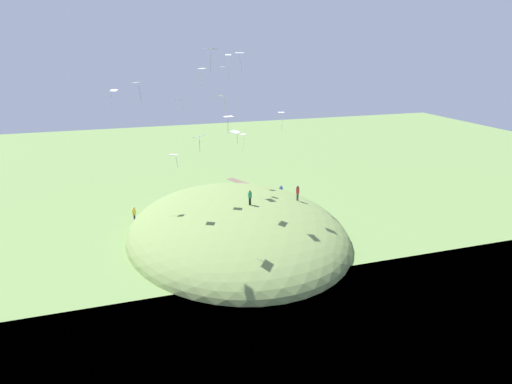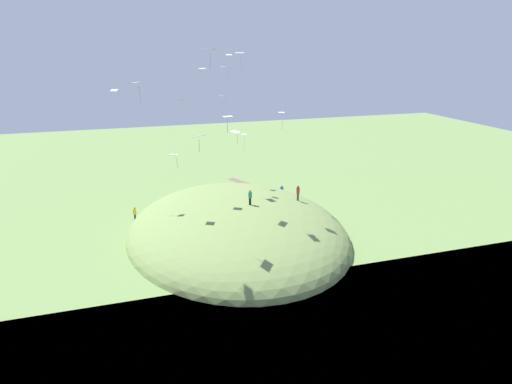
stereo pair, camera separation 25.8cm
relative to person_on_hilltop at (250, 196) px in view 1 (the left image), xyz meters
The scene contains 22 objects.
ground_plane 8.34m from the person_on_hilltop, 162.88° to the left, with size 160.00×160.00×0.00m, color #6D8D4B.
grass_hill 5.32m from the person_on_hilltop, 30.24° to the left, with size 28.92×23.40×7.93m, color #77904E.
dirt_path 18.92m from the person_on_hilltop, 19.28° to the right, with size 11.98×1.10×0.04m, color #71594D.
person_on_hilltop is the anchor object (origin of this frame).
person_with_child 6.39m from the person_on_hilltop, 73.58° to the right, with size 0.51×0.51×1.72m.
person_watching_kites 15.01m from the person_on_hilltop, 51.59° to the left, with size 0.56×0.56×1.80m.
person_walking_path 14.60m from the person_on_hilltop, 34.14° to the right, with size 0.49×0.49×1.80m.
kite_0 11.46m from the person_on_hilltop, 134.55° to the left, with size 1.08×1.15×1.47m.
kite_1 15.52m from the person_on_hilltop, ahead, with size 0.59×0.73×1.19m.
kite_2 13.06m from the person_on_hilltop, 111.98° to the left, with size 1.02×0.80×1.20m.
kite_3 16.94m from the person_on_hilltop, 117.71° to the left, with size 1.03×1.02×1.52m.
kite_4 16.96m from the person_on_hilltop, 66.64° to the left, with size 0.73×0.83×1.96m.
kite_5 11.37m from the person_on_hilltop, ahead, with size 0.86×0.83×1.69m.
kite_6 13.94m from the person_on_hilltop, 22.26° to the left, with size 0.64×0.87×1.79m.
kite_7 9.49m from the person_on_hilltop, 54.30° to the right, with size 0.59×0.72×2.02m.
kite_8 8.97m from the person_on_hilltop, 92.26° to the left, with size 1.00×1.07×1.37m.
kite_9 11.76m from the person_on_hilltop, 60.30° to the left, with size 0.98×1.08×1.14m.
kite_10 16.42m from the person_on_hilltop, 141.54° to the left, with size 1.17×1.12×1.90m.
kite_11 13.33m from the person_on_hilltop, 153.29° to the left, with size 0.65×0.81×1.35m.
kite_12 7.26m from the person_on_hilltop, 126.10° to the left, with size 1.26×1.24×1.26m.
kite_13 14.23m from the person_on_hilltop, 26.30° to the left, with size 1.17×0.97×2.19m.
kite_14 9.53m from the person_on_hilltop, 11.89° to the right, with size 0.99×0.93×2.19m.
Camera 1 is at (-34.95, 10.58, 19.61)m, focal length 31.20 mm.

